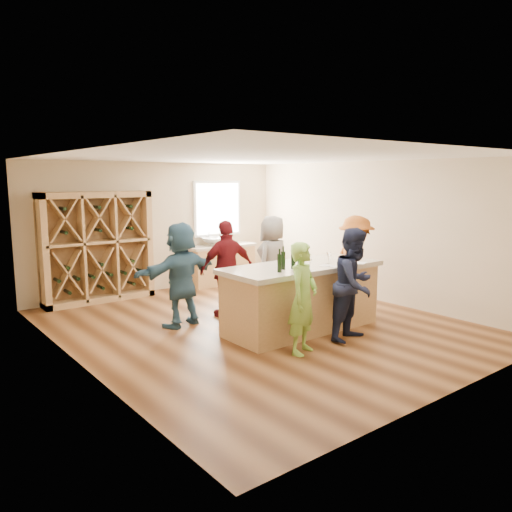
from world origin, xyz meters
TOP-DOWN VIEW (x-y plane):
  - floor at (0.00, 0.00)m, footprint 6.00×7.00m
  - ceiling at (0.00, 0.00)m, footprint 6.00×7.00m
  - wall_back at (0.00, 3.55)m, footprint 6.00×0.10m
  - wall_front at (0.00, -3.55)m, footprint 6.00×0.10m
  - wall_left at (-3.05, 0.00)m, footprint 0.10×7.00m
  - wall_right at (3.05, 0.00)m, footprint 0.10×7.00m
  - window_frame at (1.50, 3.47)m, footprint 1.30×0.06m
  - window_pane at (1.50, 3.44)m, footprint 1.18×0.01m
  - wine_rack at (-1.50, 3.27)m, footprint 2.20×0.45m
  - back_counter_base at (1.40, 3.20)m, footprint 1.60×0.58m
  - back_counter_top at (1.40, 3.20)m, footprint 1.70×0.62m
  - sink at (1.20, 3.20)m, footprint 0.54×0.54m
  - faucet at (1.20, 3.38)m, footprint 0.02×0.02m
  - tasting_counter_base at (0.42, -0.61)m, footprint 2.60×1.00m
  - tasting_counter_top at (0.42, -0.61)m, footprint 2.72×1.12m
  - wine_bottle_b at (-0.31, -0.89)m, footprint 0.07×0.07m
  - wine_bottle_c at (-0.11, -0.74)m, footprint 0.08×0.08m
  - wine_bottle_d at (0.04, -0.81)m, footprint 0.07×0.07m
  - wine_bottle_e at (0.21, -0.78)m, footprint 0.08×0.08m
  - wine_glass_a at (0.14, -1.07)m, footprint 0.08×0.08m
  - wine_glass_b at (0.61, -1.01)m, footprint 0.09×0.09m
  - wine_glass_d at (0.81, -0.81)m, footprint 0.08×0.08m
  - wine_glass_e at (1.39, -0.82)m, footprint 0.08×0.08m
  - tasting_menu_a at (0.09, -1.00)m, footprint 0.25×0.33m
  - tasting_menu_b at (0.66, -0.97)m, footprint 0.27×0.32m
  - tasting_menu_c at (1.25, -1.02)m, footprint 0.35×0.40m
  - person_near_left at (-0.35, -1.44)m, footprint 0.70×0.61m
  - person_near_right at (0.68, -1.49)m, footprint 0.92×0.63m
  - person_server at (2.00, -0.37)m, footprint 0.85×1.26m
  - person_far_mid at (-0.10, 0.77)m, footprint 1.09×0.69m
  - person_far_right at (1.00, 0.83)m, footprint 1.00×0.82m
  - person_far_left at (-1.02, 0.79)m, footprint 1.71×0.87m

SIDE VIEW (x-z plane):
  - floor at x=0.00m, z-range -0.10..0.00m
  - back_counter_base at x=1.40m, z-range 0.00..0.86m
  - tasting_counter_base at x=0.42m, z-range 0.00..1.00m
  - person_near_left at x=-0.35m, z-range 0.00..1.59m
  - person_near_right at x=0.68m, z-range 0.00..1.73m
  - person_far_mid at x=-0.10m, z-range 0.00..1.73m
  - person_far_left at x=-1.02m, z-range 0.00..1.75m
  - person_far_right at x=1.00m, z-range 0.00..1.76m
  - back_counter_top at x=1.40m, z-range 0.86..0.92m
  - person_server at x=2.00m, z-range 0.00..1.78m
  - sink at x=1.20m, z-range 0.92..1.11m
  - tasting_counter_top at x=0.42m, z-range 1.00..1.08m
  - faucet at x=1.20m, z-range 0.92..1.22m
  - tasting_menu_a at x=0.09m, z-range 1.08..1.08m
  - tasting_menu_b at x=0.66m, z-range 1.08..1.08m
  - tasting_menu_c at x=1.25m, z-range 1.08..1.08m
  - wine_rack at x=-1.50m, z-range 0.00..2.20m
  - wine_glass_a at x=0.14m, z-range 1.08..1.25m
  - wine_glass_b at x=0.61m, z-range 1.08..1.25m
  - wine_glass_e at x=1.39m, z-range 1.08..1.26m
  - wine_glass_d at x=0.81m, z-range 1.08..1.27m
  - wine_bottle_b at x=-0.31m, z-range 1.08..1.35m
  - wine_bottle_c at x=-0.11m, z-range 1.08..1.36m
  - wine_bottle_d at x=0.04m, z-range 1.08..1.38m
  - wine_bottle_e at x=0.21m, z-range 1.08..1.40m
  - wall_back at x=0.00m, z-range 0.00..2.80m
  - wall_front at x=0.00m, z-range 0.00..2.80m
  - wall_left at x=-3.05m, z-range 0.00..2.80m
  - wall_right at x=3.05m, z-range 0.00..2.80m
  - window_frame at x=1.50m, z-range 1.10..2.40m
  - window_pane at x=1.50m, z-range 1.16..2.34m
  - ceiling at x=0.00m, z-range 2.80..2.90m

